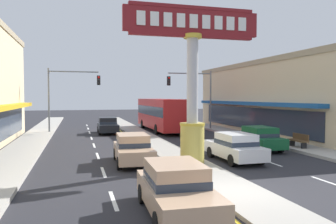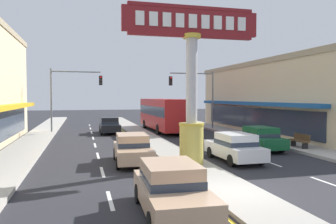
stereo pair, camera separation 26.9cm
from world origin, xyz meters
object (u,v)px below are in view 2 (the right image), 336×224
Objects in this scene: street_bench at (300,140)px; bus_near_right_lane at (163,113)px; traffic_light_right_side at (197,89)px; sedan_kerb_right at (110,125)px; sedan_far_left_oncoming at (171,188)px; district_sign at (192,83)px; sedan_far_right_lane at (260,138)px; storefront_right at (293,98)px; sedan_near_left_lane at (132,148)px; sedan_mid_left_lane at (235,147)px; traffic_light_left_side at (70,89)px.

bus_near_right_lane is at bearing 112.31° from street_bench.
street_bench is (2.23, -13.88, -3.60)m from traffic_light_right_side.
sedan_far_left_oncoming is at bearing -90.00° from sedan_kerb_right.
district_sign reaches higher than sedan_far_left_oncoming.
bus_near_right_lane is 7.02× the size of street_bench.
traffic_light_right_side is 13.61m from sedan_far_right_lane.
district_sign is 9.76m from street_bench.
storefront_right is at bearing 40.56° from district_sign.
sedan_far_right_lane is at bearing 33.06° from district_sign.
sedan_far_left_oncoming is (-17.13, -18.59, -2.62)m from storefront_right.
bus_near_right_lane reaches higher than sedan_far_right_lane.
sedan_near_left_lane is at bearing 90.00° from sedan_far_left_oncoming.
traffic_light_right_side is 1.42× the size of sedan_near_left_lane.
sedan_kerb_right is (-0.00, 14.78, 0.00)m from sedan_near_left_lane.
district_sign reaches higher than sedan_mid_left_lane.
sedan_far_left_oncoming is at bearing -90.00° from sedan_near_left_lane.
traffic_light_right_side is 17.03m from sedan_mid_left_lane.
sedan_kerb_right is 17.37m from street_bench.
storefront_right is 16.65m from sedan_mid_left_lane.
sedan_kerb_right is at bearing 166.59° from storefront_right.
traffic_light_left_side is 16.84m from sedan_near_left_lane.
storefront_right is 25.41m from sedan_far_left_oncoming.
sedan_far_left_oncoming is at bearing -113.45° from district_sign.
sedan_near_left_lane is at bearing -172.15° from street_bench.
sedan_near_left_lane is at bearing -109.05° from bus_near_right_lane.
traffic_light_right_side is 1.43× the size of sedan_far_right_lane.
sedan_mid_left_lane is (2.72, 0.79, -3.38)m from district_sign.
storefront_right is 12.82m from bus_near_right_lane.
sedan_far_right_lane is 0.99× the size of sedan_near_left_lane.
traffic_light_right_side reaches higher than sedan_far_left_oncoming.
sedan_far_right_lane is at bearing 14.61° from sedan_near_left_lane.
district_sign is 1.25× the size of traffic_light_left_side.
traffic_light_left_side reaches higher than sedan_far_right_lane.
traffic_light_right_side is at bearing 4.12° from sedan_kerb_right.
storefront_right reaches higher than sedan_far_left_oncoming.
district_sign is at bearing -80.61° from sedan_kerb_right.
sedan_kerb_right is (-17.13, 4.09, -2.62)m from storefront_right.
storefront_right is at bearing -14.59° from traffic_light_left_side.
bus_near_right_lane is at bearing 70.95° from sedan_near_left_lane.
sedan_far_left_oncoming is (-8.73, -10.17, 0.00)m from sedan_far_right_lane.
district_sign is at bearing 66.55° from sedan_far_left_oncoming.
storefront_right is 11.22m from street_bench.
sedan_kerb_right is 2.70× the size of street_bench.
traffic_light_left_side reaches higher than street_bench.
traffic_light_right_side is at bearing 69.74° from district_sign.
sedan_far_right_lane is (3.30, -13.45, -1.08)m from bus_near_right_lane.
sedan_kerb_right reaches higher than street_bench.
sedan_far_left_oncoming is at bearing -130.64° from sedan_far_right_lane.
sedan_near_left_lane is (-2.71, 1.64, -3.38)m from district_sign.
sedan_near_left_lane is 1.01× the size of sedan_mid_left_lane.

